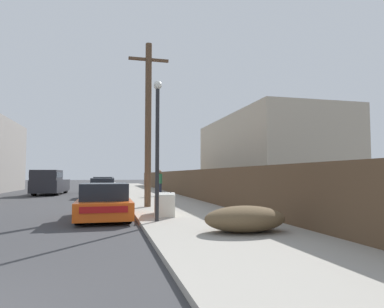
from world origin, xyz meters
The scene contains 12 objects.
sidewalk_curb centered at (5.30, 23.50, 0.06)m, with size 4.20×63.00×0.12m, color #9E998E.
discarded_fridge centered at (4.23, 8.37, 0.49)m, with size 0.98×1.77×0.77m.
parked_sports_car_red centered at (2.15, 8.57, 0.56)m, with size 1.78×4.06×1.23m.
car_parked_mid centered at (1.92, 20.50, 0.62)m, with size 1.75×4.48×1.31m.
car_parked_far centered at (1.92, 28.56, 0.63)m, with size 2.19×4.59×1.35m.
pickup_truck centered at (-2.09, 24.64, 0.94)m, with size 2.25×5.60×1.89m.
utility_pole centered at (3.98, 11.57, 3.92)m, with size 1.80×0.29×7.35m.
street_lamp centered at (3.71, 6.71, 2.64)m, with size 0.26×0.26×4.29m.
brush_pile centered at (5.54, 4.27, 0.44)m, with size 2.04×1.34×0.64m.
wooden_fence centered at (7.25, 21.42, 0.97)m, with size 0.08×46.25×1.71m, color brown.
building_right_house centered at (12.78, 17.77, 2.70)m, with size 6.00×12.31×5.40m, color beige.
pedestrian centered at (5.64, 19.17, 1.01)m, with size 0.34×0.34×1.73m.
Camera 1 is at (2.25, -3.64, 1.51)m, focal length 32.00 mm.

